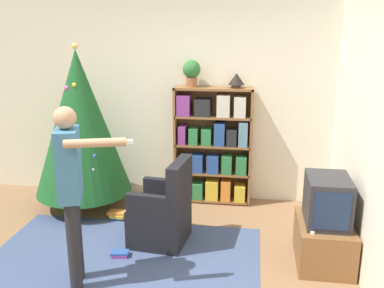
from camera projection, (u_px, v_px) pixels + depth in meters
ground_plane at (141, 282)px, 3.86m from camera, size 14.00×14.00×0.00m
wall_back at (181, 100)px, 5.58m from camera, size 8.00×0.10×2.60m
area_rug at (123, 260)px, 4.23m from camera, size 2.69×1.73×0.01m
bookshelf at (213, 147)px, 5.47m from camera, size 0.99×0.27×1.51m
tv_stand at (323, 242)px, 4.14m from camera, size 0.51×0.71×0.42m
television at (327, 200)px, 4.02m from camera, size 0.39×0.52×0.45m
game_remote at (312, 230)px, 3.90m from camera, size 0.04×0.12×0.02m
christmas_tree at (80, 123)px, 5.20m from camera, size 1.18×1.18×2.05m
armchair at (163, 214)px, 4.51m from camera, size 0.63×0.62×0.92m
standing_person at (71, 183)px, 3.59m from camera, size 0.71×0.45×1.61m
potted_plant at (192, 71)px, 5.26m from camera, size 0.22×0.22×0.33m
table_lamp at (236, 79)px, 5.21m from camera, size 0.20×0.20×0.18m
book_pile_near_tree at (118, 215)px, 5.12m from camera, size 0.22×0.16×0.10m
book_pile_by_chair at (120, 254)px, 4.29m from camera, size 0.20×0.14×0.05m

